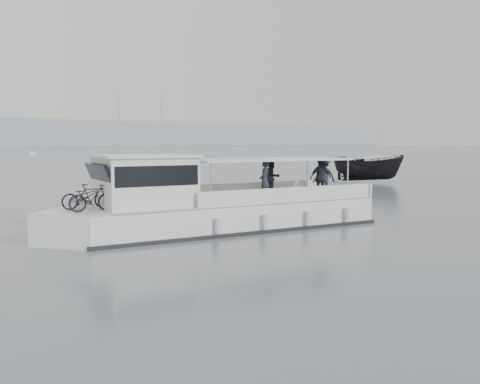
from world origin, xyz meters
TOP-DOWN VIEW (x-y plane):
  - ground at (0.00, 0.00)m, footprint 1400.00×1400.00m
  - tour_boat at (1.63, -0.09)m, footprint 15.21×5.77m
  - dark_motorboat at (30.62, 13.54)m, footprint 4.87×7.35m

SIDE VIEW (x-z plane):
  - ground at x=0.00m, z-range 0.00..0.00m
  - tour_boat at x=1.63m, z-range -2.13..4.20m
  - dark_motorboat at x=30.62m, z-range 0.00..2.66m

